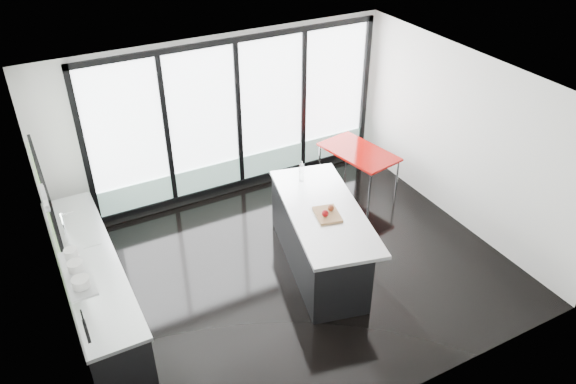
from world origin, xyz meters
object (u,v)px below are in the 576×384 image
island (318,237)px  red_table (357,169)px  bar_stool_near (348,249)px  bar_stool_far (321,221)px

island → red_table: bearing=41.4°
island → bar_stool_near: (0.37, -0.26, -0.19)m
island → bar_stool_far: island is taller
island → bar_stool_far: 0.65m
bar_stool_far → red_table: size_ratio=0.50×
island → bar_stool_near: size_ratio=4.12×
bar_stool_near → island: bearing=141.5°
bar_stool_near → red_table: (1.36, 1.78, 0.05)m
bar_stool_far → red_table: bearing=43.8°
bar_stool_near → bar_stool_far: (0.00, 0.77, 0.03)m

